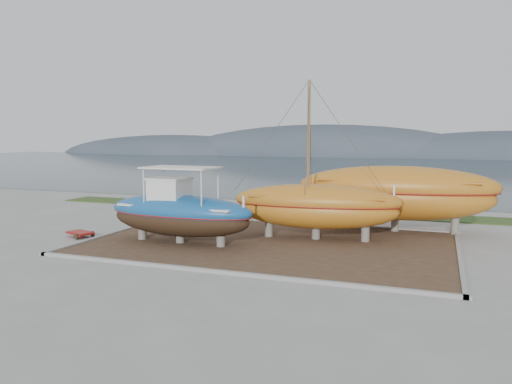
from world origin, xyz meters
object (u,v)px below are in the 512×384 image
at_px(white_dinghy, 181,220).
at_px(orange_bare_hull, 396,200).
at_px(blue_caique, 180,205).
at_px(red_trailer, 80,234).
at_px(orange_sailboat, 317,161).

relative_size(white_dinghy, orange_bare_hull, 0.34).
xyz_separation_m(white_dinghy, orange_bare_hull, (11.77, 4.08, 1.27)).
xyz_separation_m(blue_caique, orange_bare_hull, (10.16, 7.14, -0.12)).
bearing_deg(blue_caique, red_trailer, -173.40).
distance_m(blue_caique, red_trailer, 6.31).
distance_m(white_dinghy, red_trailer, 5.63).
distance_m(orange_bare_hull, red_trailer, 17.94).
bearing_deg(white_dinghy, orange_sailboat, 18.90).
distance_m(blue_caique, white_dinghy, 3.72).
relative_size(blue_caique, red_trailer, 3.78).
relative_size(blue_caique, orange_bare_hull, 0.73).
xyz_separation_m(blue_caique, orange_sailboat, (6.37, 3.36, 2.24)).
height_order(blue_caique, white_dinghy, blue_caique).
xyz_separation_m(white_dinghy, red_trailer, (-4.39, -3.49, -0.48)).
bearing_deg(blue_caique, orange_sailboat, 30.22).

